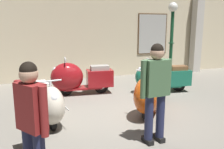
{
  "coord_description": "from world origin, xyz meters",
  "views": [
    {
      "loc": [
        -1.99,
        -5.02,
        2.07
      ],
      "look_at": [
        0.1,
        0.97,
        0.74
      ],
      "focal_mm": 38.63,
      "sensor_mm": 36.0,
      "label": 1
    }
  ],
  "objects": [
    {
      "name": "scooter_2",
      "position": [
        0.61,
        -0.25,
        0.5
      ],
      "size": [
        1.55,
        1.71,
        1.1
      ],
      "rotation": [
        0.0,
        0.0,
        -2.27
      ],
      "color": "black",
      "rests_on": "ground"
    },
    {
      "name": "visitor_1",
      "position": [
        -2.0,
        -2.14,
        0.96
      ],
      "size": [
        0.4,
        0.48,
        1.65
      ],
      "rotation": [
        0.0,
        0.0,
        0.61
      ],
      "color": "black",
      "rests_on": "ground"
    },
    {
      "name": "info_stanchion",
      "position": [
        -2.05,
        -1.2,
        0.41
      ],
      "size": [
        0.35,
        0.28,
        1.0
      ],
      "color": "#333338",
      "rests_on": "ground"
    },
    {
      "name": "scooter_1",
      "position": [
        -0.67,
        1.87,
        0.51
      ],
      "size": [
        1.87,
        0.69,
        1.11
      ],
      "rotation": [
        0.0,
        0.0,
        3.04
      ],
      "color": "black",
      "rests_on": "ground"
    },
    {
      "name": "lamppost",
      "position": [
        2.59,
        2.02,
        1.61
      ],
      "size": [
        0.31,
        0.31,
        2.77
      ],
      "color": "#144728",
      "rests_on": "ground"
    },
    {
      "name": "ground_plane",
      "position": [
        0.0,
        0.0,
        0.0
      ],
      "size": [
        60.0,
        60.0,
        0.0
      ],
      "primitive_type": "plane",
      "color": "slate"
    },
    {
      "name": "visitor_0",
      "position": [
        0.03,
        -1.52,
        1.02
      ],
      "size": [
        0.59,
        0.3,
        1.76
      ],
      "rotation": [
        0.0,
        0.0,
        1.63
      ],
      "color": "black",
      "rests_on": "ground"
    },
    {
      "name": "showroom_back_wall",
      "position": [
        0.19,
        4.09,
        1.72
      ],
      "size": [
        18.0,
        0.63,
        3.45
      ],
      "color": "beige",
      "rests_on": "ground"
    },
    {
      "name": "scooter_0",
      "position": [
        -1.67,
        -0.07,
        0.46
      ],
      "size": [
        0.71,
        1.7,
        1.01
      ],
      "rotation": [
        0.0,
        0.0,
        -1.42
      ],
      "color": "black",
      "rests_on": "ground"
    },
    {
      "name": "scooter_3",
      "position": [
        1.71,
        1.26,
        0.48
      ],
      "size": [
        1.78,
        0.71,
        1.06
      ],
      "rotation": [
        0.0,
        0.0,
        3.01
      ],
      "color": "black",
      "rests_on": "ground"
    }
  ]
}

